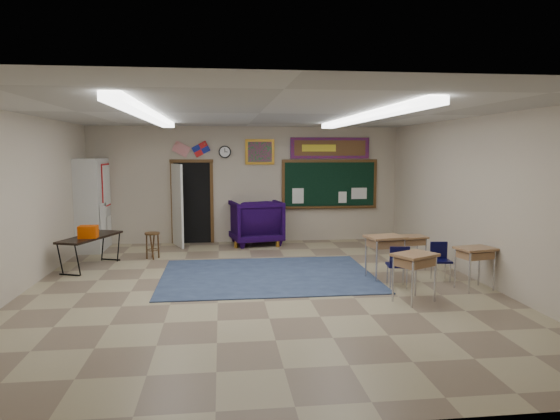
{
  "coord_description": "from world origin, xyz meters",
  "views": [
    {
      "loc": [
        -0.66,
        -8.48,
        2.36
      ],
      "look_at": [
        0.53,
        1.5,
        1.18
      ],
      "focal_mm": 32.0,
      "sensor_mm": 36.0,
      "label": 1
    }
  ],
  "objects": [
    {
      "name": "doorway",
      "position": [
        -1.5,
        4.35,
        1.06
      ],
      "size": [
        1.1,
        0.89,
        2.16
      ],
      "color": "black",
      "rests_on": "back_wall"
    },
    {
      "name": "chalkboard",
      "position": [
        2.2,
        4.46,
        1.46
      ],
      "size": [
        2.55,
        0.14,
        1.3
      ],
      "color": "#533417",
      "rests_on": "back_wall"
    },
    {
      "name": "wingback_armchair",
      "position": [
        0.21,
        4.15,
        0.57
      ],
      "size": [
        1.42,
        1.45,
        1.14
      ],
      "primitive_type": "imported",
      "rotation": [
        0.0,
        0.0,
        3.32
      ],
      "color": "black",
      "rests_on": "floor"
    },
    {
      "name": "wall_clock",
      "position": [
        -0.55,
        4.47,
        2.35
      ],
      "size": [
        0.32,
        0.05,
        0.32
      ],
      "color": "black",
      "rests_on": "back_wall"
    },
    {
      "name": "area_rug",
      "position": [
        0.2,
        0.8,
        0.01
      ],
      "size": [
        4.0,
        3.0,
        0.02
      ],
      "primitive_type": "cube",
      "color": "#384B6B",
      "rests_on": "floor"
    },
    {
      "name": "right_wall",
      "position": [
        4.0,
        0.0,
        1.5
      ],
      "size": [
        0.04,
        9.0,
        3.0
      ],
      "primitive_type": "cube",
      "color": "#B2A690",
      "rests_on": "floor"
    },
    {
      "name": "front_wall",
      "position": [
        0.0,
        -4.5,
        1.5
      ],
      "size": [
        8.0,
        0.04,
        3.0
      ],
      "primitive_type": "cube",
      "color": "#B2A690",
      "rests_on": "floor"
    },
    {
      "name": "student_chair_desk_a",
      "position": [
        2.38,
        -0.26,
        0.37
      ],
      "size": [
        0.42,
        0.42,
        0.75
      ],
      "primitive_type": null,
      "rotation": [
        0.0,
        0.0,
        3.0
      ],
      "color": "black",
      "rests_on": "floor"
    },
    {
      "name": "fluorescent_strips",
      "position": [
        0.0,
        0.0,
        2.94
      ],
      "size": [
        3.86,
        6.0,
        0.1
      ],
      "primitive_type": null,
      "color": "white",
      "rests_on": "ceiling"
    },
    {
      "name": "wall_flags",
      "position": [
        -1.4,
        4.44,
        2.48
      ],
      "size": [
        1.16,
        0.06,
        0.7
      ],
      "primitive_type": null,
      "color": "red",
      "rests_on": "back_wall"
    },
    {
      "name": "student_desk_front_right",
      "position": [
        3.13,
        1.01,
        0.38
      ],
      "size": [
        0.62,
        0.49,
        0.68
      ],
      "rotation": [
        0.0,
        0.0,
        0.13
      ],
      "color": "olive",
      "rests_on": "floor"
    },
    {
      "name": "back_wall",
      "position": [
        0.0,
        4.5,
        1.5
      ],
      "size": [
        8.0,
        0.04,
        3.0
      ],
      "primitive_type": "cube",
      "color": "#B2A690",
      "rests_on": "floor"
    },
    {
      "name": "student_desk_back_left",
      "position": [
        2.35,
        -1.11,
        0.43
      ],
      "size": [
        0.8,
        0.73,
        0.77
      ],
      "rotation": [
        0.0,
        0.0,
        0.49
      ],
      "color": "olive",
      "rests_on": "floor"
    },
    {
      "name": "wooden_stool",
      "position": [
        -2.18,
        2.64,
        0.3
      ],
      "size": [
        0.33,
        0.33,
        0.58
      ],
      "color": "#442814",
      "rests_on": "floor"
    },
    {
      "name": "student_chair_desk_b",
      "position": [
        3.33,
        0.08,
        0.35
      ],
      "size": [
        0.38,
        0.38,
        0.7
      ],
      "primitive_type": null,
      "rotation": [
        0.0,
        0.0,
        -0.09
      ],
      "color": "black",
      "rests_on": "floor"
    },
    {
      "name": "left_wall",
      "position": [
        -4.0,
        0.0,
        1.5
      ],
      "size": [
        0.04,
        9.0,
        3.0
      ],
      "primitive_type": "cube",
      "color": "#B2A690",
      "rests_on": "floor"
    },
    {
      "name": "framed_art_print",
      "position": [
        0.35,
        4.47,
        2.35
      ],
      "size": [
        0.75,
        0.05,
        0.65
      ],
      "color": "#A67320",
      "rests_on": "back_wall"
    },
    {
      "name": "floor",
      "position": [
        0.0,
        0.0,
        0.0
      ],
      "size": [
        9.0,
        9.0,
        0.0
      ],
      "primitive_type": "plane",
      "color": "tan",
      "rests_on": "ground"
    },
    {
      "name": "bulletin_board",
      "position": [
        2.2,
        4.47,
        2.45
      ],
      "size": [
        2.1,
        0.05,
        0.55
      ],
      "color": "#AF1F0F",
      "rests_on": "back_wall"
    },
    {
      "name": "storage_cabinet",
      "position": [
        -3.71,
        3.85,
        1.1
      ],
      "size": [
        0.59,
        1.25,
        2.2
      ],
      "color": "#BBBBB6",
      "rests_on": "floor"
    },
    {
      "name": "student_desk_front_left",
      "position": [
        2.35,
        0.32,
        0.45
      ],
      "size": [
        0.76,
        0.63,
        0.81
      ],
      "rotation": [
        0.0,
        0.0,
        0.2
      ],
      "color": "olive",
      "rests_on": "floor"
    },
    {
      "name": "ceiling",
      "position": [
        0.0,
        0.0,
        3.0
      ],
      "size": [
        8.0,
        9.0,
        0.04
      ],
      "primitive_type": "cube",
      "color": "beige",
      "rests_on": "back_wall"
    },
    {
      "name": "student_desk_back_right",
      "position": [
        3.65,
        -0.55,
        0.41
      ],
      "size": [
        0.69,
        0.58,
        0.73
      ],
      "rotation": [
        0.0,
        0.0,
        0.21
      ],
      "color": "olive",
      "rests_on": "floor"
    },
    {
      "name": "folding_table",
      "position": [
        -3.31,
        1.9,
        0.36
      ],
      "size": [
        1.05,
        1.66,
        0.9
      ],
      "rotation": [
        0.0,
        0.0,
        -0.36
      ],
      "color": "black",
      "rests_on": "floor"
    },
    {
      "name": "student_chair_reading",
      "position": [
        -0.12,
        4.04,
        0.44
      ],
      "size": [
        0.5,
        0.5,
        0.88
      ],
      "primitive_type": null,
      "rotation": [
        0.0,
        0.0,
        3.28
      ],
      "color": "black",
      "rests_on": "floor"
    }
  ]
}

